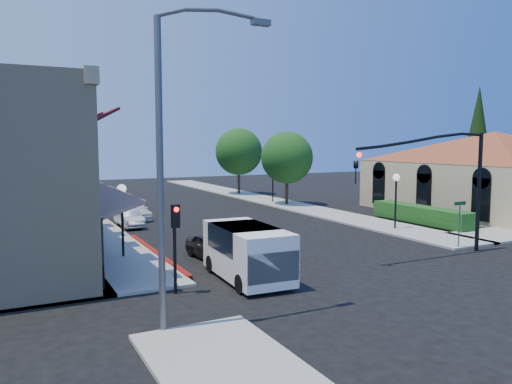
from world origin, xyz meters
name	(u,v)px	position (x,y,z in m)	size (l,w,h in m)	color
ground	(373,277)	(0.00, 0.00, 0.00)	(120.00, 120.00, 0.00)	black
sidewalk_left	(70,210)	(-8.75, 27.00, 0.06)	(3.50, 50.00, 0.12)	#9A988C
sidewalk_right	(260,199)	(8.75, 27.00, 0.06)	(3.50, 50.00, 0.12)	#9A988C
curb_red_strip	(156,255)	(-6.90, 8.00, 0.00)	(0.25, 10.00, 0.06)	maroon
mission_building	(493,164)	(21.99, 11.50, 3.75)	(30.12, 30.12, 6.40)	tan
hedge	(421,224)	(11.70, 9.00, 0.00)	(1.40, 8.00, 1.10)	#164D16
conifer_far	(478,134)	(28.00, 18.00, 6.36)	(3.20, 3.20, 11.00)	black
street_tree_a	(287,158)	(8.80, 22.00, 4.19)	(4.56, 4.56, 6.48)	black
street_tree_b	(239,152)	(8.80, 32.00, 4.54)	(4.94, 4.94, 7.02)	black
signal_mast_arm	(449,172)	(5.86, 1.50, 4.09)	(8.01, 0.39, 6.00)	black
secondary_signal	(175,232)	(-8.00, 1.41, 2.32)	(0.28, 0.42, 3.32)	black
cobra_streetlight	(172,152)	(-9.15, -2.00, 5.27)	(3.60, 0.25, 9.31)	#595B5E
street_name_sign	(460,217)	(7.50, 2.20, 1.70)	(0.80, 0.06, 2.50)	#595B5E
lamppost_left_near	(122,202)	(-8.50, 8.00, 2.74)	(0.44, 0.44, 3.57)	black
lamppost_left_far	(80,181)	(-8.50, 22.00, 2.74)	(0.44, 0.44, 3.57)	black
lamppost_right_near	(396,187)	(8.50, 8.00, 2.74)	(0.44, 0.44, 3.57)	black
lamppost_right_far	(273,173)	(8.50, 24.00, 2.74)	(0.44, 0.44, 3.57)	black
white_van	(248,249)	(-4.82, 1.95, 1.25)	(2.35, 4.98, 2.16)	white
parked_car_a	(211,247)	(-4.80, 6.00, 0.59)	(1.39, 3.44, 1.17)	black
parked_car_b	(129,218)	(-6.20, 16.83, 0.58)	(1.23, 3.52, 1.16)	#B8BABD
parked_car_c	(135,211)	(-5.10, 20.00, 0.62)	(1.74, 4.28, 1.24)	silver
parked_car_d	(108,195)	(-4.80, 32.00, 0.61)	(2.03, 4.41, 1.22)	#929597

